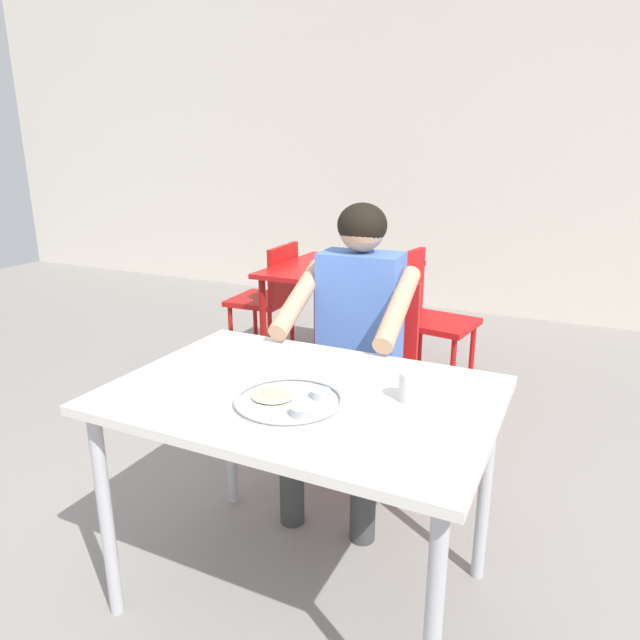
% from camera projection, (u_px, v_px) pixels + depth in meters
% --- Properties ---
extents(ground_plane, '(12.00, 12.00, 0.05)m').
position_uv_depth(ground_plane, '(280.00, 610.00, 1.92)').
color(ground_plane, gray).
extents(back_wall, '(12.00, 0.12, 3.40)m').
position_uv_depth(back_wall, '(506.00, 121.00, 4.85)').
color(back_wall, silver).
rests_on(back_wall, ground).
extents(table_foreground, '(1.16, 0.81, 0.76)m').
position_uv_depth(table_foreground, '(303.00, 413.00, 1.77)').
color(table_foreground, silver).
rests_on(table_foreground, ground).
extents(thali_tray, '(0.32, 0.32, 0.03)m').
position_uv_depth(thali_tray, '(289.00, 400.00, 1.65)').
color(thali_tray, '#B7BABF').
rests_on(thali_tray, table_foreground).
extents(drinking_cup, '(0.07, 0.07, 0.09)m').
position_uv_depth(drinking_cup, '(411.00, 386.00, 1.66)').
color(drinking_cup, silver).
rests_on(drinking_cup, table_foreground).
extents(chair_foreground, '(0.45, 0.42, 0.90)m').
position_uv_depth(chair_foreground, '(368.00, 364.00, 2.61)').
color(chair_foreground, red).
rests_on(chair_foreground, ground).
extents(diner_foreground, '(0.52, 0.57, 1.26)m').
position_uv_depth(diner_foreground, '(354.00, 330.00, 2.35)').
color(diner_foreground, '#3B3B3B').
rests_on(diner_foreground, ground).
extents(table_background_red, '(0.88, 0.90, 0.73)m').
position_uv_depth(table_background_red, '(342.00, 280.00, 3.74)').
color(table_background_red, '#B71414').
rests_on(table_background_red, ground).
extents(chair_red_left, '(0.42, 0.45, 0.83)m').
position_uv_depth(chair_red_left, '(271.00, 293.00, 4.04)').
color(chair_red_left, '#AD1513').
rests_on(chair_red_left, ground).
extents(chair_red_right, '(0.49, 0.46, 0.87)m').
position_uv_depth(chair_red_right, '(425.00, 311.00, 3.51)').
color(chair_red_right, red).
rests_on(chair_red_right, ground).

